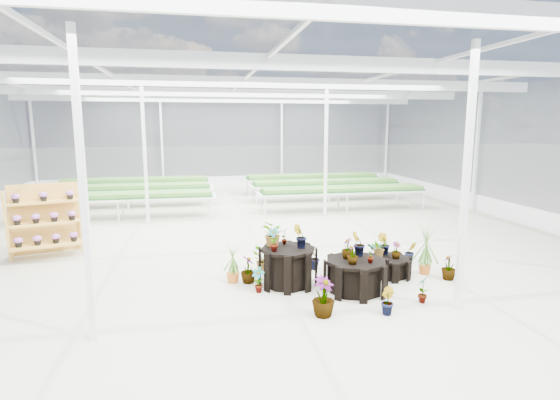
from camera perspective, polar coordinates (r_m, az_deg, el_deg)
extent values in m
plane|color=gray|center=(11.06, -3.13, -6.89)|extent=(24.00, 24.00, 0.00)
cylinder|color=black|center=(8.79, 1.04, -8.67)|extent=(1.34, 1.34, 0.76)
cylinder|color=black|center=(8.59, 9.87, -9.72)|extent=(1.33, 1.33, 0.63)
cylinder|color=black|center=(9.61, 13.99, -8.44)|extent=(1.03, 1.03, 0.41)
imported|color=#41712B|center=(8.71, -0.87, -4.41)|extent=(0.56, 0.59, 0.53)
imported|color=#41712B|center=(8.61, 2.63, -4.75)|extent=(0.29, 0.24, 0.48)
imported|color=#41712B|center=(8.91, 0.57, -4.72)|extent=(0.20, 0.22, 0.34)
imported|color=#41712B|center=(8.38, -0.84, -5.15)|extent=(0.30, 0.30, 0.48)
imported|color=#41712B|center=(8.50, 8.83, -6.21)|extent=(0.27, 0.27, 0.41)
imported|color=#41712B|center=(8.30, 11.79, -6.81)|extent=(0.18, 0.23, 0.38)
imported|color=#41712B|center=(8.67, 10.17, -5.64)|extent=(0.33, 0.30, 0.50)
imported|color=#41712B|center=(8.19, 9.47, -7.03)|extent=(0.29, 0.29, 0.36)
imported|color=#41712B|center=(9.48, 12.82, -6.12)|extent=(0.43, 0.40, 0.39)
imported|color=#41712B|center=(9.46, 14.94, -6.36)|extent=(0.23, 0.23, 0.35)
imported|color=#41712B|center=(9.68, 13.39, -5.59)|extent=(0.33, 0.32, 0.47)
imported|color=#41712B|center=(8.45, -2.87, -10.41)|extent=(0.31, 0.29, 0.49)
imported|color=#41712B|center=(8.96, -4.16, -9.03)|extent=(0.34, 0.34, 0.56)
imported|color=#41712B|center=(7.46, 5.69, -12.46)|extent=(0.53, 0.53, 0.68)
imported|color=#41712B|center=(7.75, 13.79, -12.67)|extent=(0.23, 0.28, 0.47)
imported|color=#41712B|center=(8.39, 18.15, -10.96)|extent=(0.32, 0.32, 0.52)
imported|color=#41712B|center=(9.77, 21.18, -8.11)|extent=(0.43, 0.43, 0.55)
imported|color=#41712B|center=(10.72, 16.69, -6.46)|extent=(0.28, 0.23, 0.49)
imported|color=#41712B|center=(10.12, 12.54, -6.93)|extent=(0.35, 0.27, 0.59)
imported|color=#41712B|center=(9.76, 4.33, -7.51)|extent=(0.35, 0.32, 0.54)
imported|color=#41712B|center=(9.63, -2.40, -7.80)|extent=(0.59, 0.56, 0.51)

